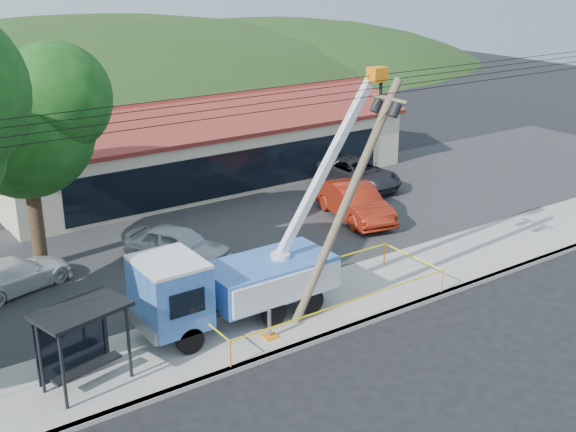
# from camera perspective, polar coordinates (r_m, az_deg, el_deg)

# --- Properties ---
(ground) EXTENTS (120.00, 120.00, 0.00)m
(ground) POSITION_cam_1_polar(r_m,az_deg,el_deg) (23.20, 8.41, -10.88)
(ground) COLOR black
(ground) RESTS_ON ground
(curb) EXTENTS (60.00, 0.25, 0.15)m
(curb) POSITION_cam_1_polar(r_m,az_deg,el_deg) (24.51, 5.05, -8.73)
(curb) COLOR gray
(curb) RESTS_ON ground
(sidewalk) EXTENTS (60.00, 4.00, 0.15)m
(sidewalk) POSITION_cam_1_polar(r_m,az_deg,el_deg) (25.82, 2.35, -7.09)
(sidewalk) COLOR gray
(sidewalk) RESTS_ON ground
(parking_lot) EXTENTS (60.00, 12.00, 0.10)m
(parking_lot) POSITION_cam_1_polar(r_m,az_deg,el_deg) (31.99, -6.31, -1.74)
(parking_lot) COLOR #28282B
(parking_lot) RESTS_ON ground
(strip_mall) EXTENTS (22.50, 8.53, 4.67)m
(strip_mall) POSITION_cam_1_polar(r_m,az_deg,el_deg) (39.93, -6.92, 5.41)
(strip_mall) COLOR #BAB094
(strip_mall) RESTS_ON ground
(tree_lot) EXTENTS (6.30, 5.60, 8.94)m
(tree_lot) POSITION_cam_1_polar(r_m,az_deg,el_deg) (28.70, -20.22, 7.48)
(tree_lot) COLOR #332316
(tree_lot) RESTS_ON ground
(hill_center) EXTENTS (89.60, 64.00, 32.00)m
(hill_center) POSITION_cam_1_polar(r_m,az_deg,el_deg) (74.24, -15.75, 10.07)
(hill_center) COLOR #223C16
(hill_center) RESTS_ON ground
(hill_east) EXTENTS (72.80, 52.00, 26.00)m
(hill_east) POSITION_cam_1_polar(r_m,az_deg,el_deg) (82.89, -2.42, 11.74)
(hill_east) COLOR #223C16
(hill_east) RESTS_ON ground
(utility_truck) EXTENTS (9.50, 3.75, 8.04)m
(utility_truck) POSITION_cam_1_polar(r_m,az_deg,el_deg) (24.06, -4.46, -5.13)
(utility_truck) COLOR black
(utility_truck) RESTS_ON ground
(leaning_pole) EXTENTS (4.43, 1.63, 7.93)m
(leaning_pole) POSITION_cam_1_polar(r_m,az_deg,el_deg) (24.20, 5.08, 2.19)
(leaning_pole) COLOR brown
(leaning_pole) RESTS_ON ground
(bus_shelter) EXTENTS (2.82, 2.10, 2.44)m
(bus_shelter) POSITION_cam_1_polar(r_m,az_deg,el_deg) (21.36, -16.14, -8.45)
(bus_shelter) COLOR black
(bus_shelter) RESTS_ON ground
(caution_tape) EXTENTS (9.02, 3.17, 0.92)m
(caution_tape) POSITION_cam_1_polar(r_m,az_deg,el_deg) (25.21, 2.43, -5.90)
(caution_tape) COLOR orange
(caution_tape) RESTS_ON ground
(car_silver) EXTENTS (3.79, 4.72, 1.51)m
(car_silver) POSITION_cam_1_polar(r_m,az_deg,el_deg) (29.59, -8.60, -3.80)
(car_silver) COLOR #B4B8BC
(car_silver) RESTS_ON ground
(car_red) EXTENTS (2.79, 5.39, 1.69)m
(car_red) POSITION_cam_1_polar(r_m,az_deg,el_deg) (34.14, 5.21, -0.37)
(car_red) COLOR maroon
(car_red) RESTS_ON ground
(car_white) EXTENTS (4.62, 2.92, 1.25)m
(car_white) POSITION_cam_1_polar(r_m,az_deg,el_deg) (28.74, -20.59, -5.68)
(car_white) COLOR silver
(car_white) RESTS_ON ground
(car_dark) EXTENTS (2.59, 5.39, 1.48)m
(car_dark) POSITION_cam_1_polar(r_m,az_deg,el_deg) (39.03, 5.44, 2.25)
(car_dark) COLOR black
(car_dark) RESTS_ON ground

